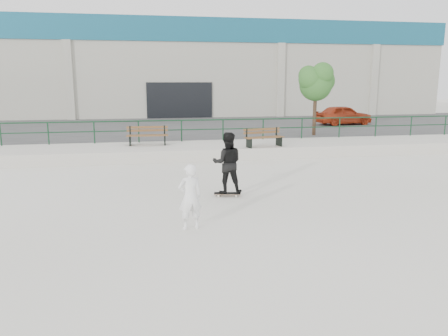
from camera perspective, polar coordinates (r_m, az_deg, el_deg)
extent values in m
plane|color=beige|center=(10.76, 4.89, -6.86)|extent=(120.00, 120.00, 0.00)
cube|color=beige|center=(19.79, -2.32, 2.35)|extent=(30.00, 3.00, 0.50)
cube|color=#3A3A3A|center=(28.15, -4.76, 5.03)|extent=(60.00, 14.00, 0.50)
cylinder|color=#163E24|center=(20.91, -2.85, 6.29)|extent=(28.00, 0.06, 0.06)
cylinder|color=#163E24|center=(20.96, -2.84, 5.06)|extent=(28.00, 0.05, 0.05)
cylinder|color=#163E24|center=(21.71, -27.16, 3.91)|extent=(0.06, 0.06, 1.00)
cylinder|color=#163E24|center=(21.22, -21.97, 4.19)|extent=(0.06, 0.06, 1.00)
cylinder|color=#163E24|center=(20.91, -16.59, 4.45)|extent=(0.06, 0.06, 1.00)
cylinder|color=#163E24|center=(20.78, -11.09, 4.67)|extent=(0.06, 0.06, 1.00)
cylinder|color=#163E24|center=(20.85, -5.57, 4.85)|extent=(0.06, 0.06, 1.00)
cylinder|color=#163E24|center=(21.11, -0.13, 4.99)|extent=(0.06, 0.06, 1.00)
cylinder|color=#163E24|center=(21.56, 5.13, 5.07)|extent=(0.06, 0.06, 1.00)
cylinder|color=#163E24|center=(22.17, 10.13, 5.12)|extent=(0.06, 0.06, 1.00)
cylinder|color=#163E24|center=(22.95, 14.84, 5.12)|extent=(0.06, 0.06, 1.00)
cylinder|color=#163E24|center=(23.86, 19.21, 5.10)|extent=(0.06, 0.06, 1.00)
cylinder|color=#163E24|center=(24.91, 23.24, 5.05)|extent=(0.06, 0.06, 1.00)
cylinder|color=#163E24|center=(26.06, 26.92, 4.98)|extent=(0.06, 0.06, 1.00)
cube|color=#B4B2A1|center=(41.94, -6.79, 12.21)|extent=(44.00, 16.00, 8.00)
cube|color=#175A74|center=(42.10, -6.89, 16.43)|extent=(44.20, 16.20, 1.80)
cube|color=black|center=(33.95, -5.81, 8.38)|extent=(5.00, 0.15, 3.20)
cube|color=#B4B2A1|center=(34.16, -19.57, 10.33)|extent=(0.60, 0.25, 6.20)
cube|color=#B4B2A1|center=(35.41, 7.40, 10.90)|extent=(0.60, 0.25, 6.20)
cube|color=#B4B2A1|center=(38.60, 18.99, 10.42)|extent=(0.60, 0.25, 6.20)
cube|color=brown|center=(19.66, -9.98, 4.16)|extent=(1.84, 0.18, 0.04)
cube|color=brown|center=(19.84, -9.97, 4.22)|extent=(1.84, 0.18, 0.04)
cube|color=brown|center=(20.03, -9.96, 4.29)|extent=(1.84, 0.18, 0.04)
cube|color=brown|center=(20.08, -9.98, 4.86)|extent=(1.84, 0.10, 0.10)
cube|color=brown|center=(20.07, -9.99, 5.27)|extent=(1.84, 0.10, 0.10)
cube|color=black|center=(19.91, -12.16, 3.51)|extent=(0.08, 0.51, 0.43)
cube|color=black|center=(20.12, -12.16, 4.79)|extent=(0.06, 0.05, 0.43)
cube|color=black|center=(19.87, -7.74, 3.65)|extent=(0.08, 0.51, 0.43)
cube|color=black|center=(20.08, -7.78, 4.93)|extent=(0.06, 0.05, 0.43)
cube|color=brown|center=(18.96, 5.53, 3.95)|extent=(1.75, 0.48, 0.04)
cube|color=brown|center=(19.11, 5.28, 4.02)|extent=(1.75, 0.48, 0.04)
cube|color=brown|center=(19.27, 5.04, 4.08)|extent=(1.75, 0.48, 0.04)
cube|color=brown|center=(19.31, 4.94, 4.66)|extent=(1.73, 0.40, 0.10)
cube|color=brown|center=(19.30, 4.95, 5.06)|extent=(1.73, 0.40, 0.10)
cube|color=black|center=(18.81, 3.29, 3.27)|extent=(0.16, 0.49, 0.41)
cube|color=black|center=(18.99, 2.97, 4.57)|extent=(0.07, 0.06, 0.41)
cube|color=black|center=(19.49, 7.19, 3.48)|extent=(0.16, 0.49, 0.41)
cube|color=black|center=(19.66, 6.85, 4.74)|extent=(0.07, 0.06, 0.41)
cylinder|color=#4C3A26|center=(23.59, 11.74, 6.96)|extent=(0.19, 0.19, 2.25)
sphere|color=#346D28|center=(23.53, 11.89, 10.61)|extent=(1.69, 1.69, 1.69)
sphere|color=#346D28|center=(23.97, 12.71, 11.03)|extent=(1.32, 1.32, 1.32)
sphere|color=#346D28|center=(23.22, 11.22, 11.32)|extent=(1.22, 1.22, 1.22)
sphere|color=#346D28|center=(23.26, 12.74, 11.95)|extent=(1.13, 1.13, 1.13)
sphere|color=#346D28|center=(23.78, 10.95, 11.78)|extent=(1.03, 1.03, 1.03)
imported|color=#A32F14|center=(29.68, 15.32, 6.70)|extent=(3.86, 1.92, 1.27)
cube|color=black|center=(12.91, 0.43, -3.30)|extent=(0.80, 0.34, 0.02)
cube|color=brown|center=(12.92, 0.43, -3.37)|extent=(0.80, 0.34, 0.01)
cube|color=gray|center=(12.92, -0.72, -3.47)|extent=(0.09, 0.17, 0.03)
cube|color=gray|center=(12.93, 1.59, -3.47)|extent=(0.09, 0.17, 0.03)
cylinder|color=white|center=(12.84, -0.73, -3.66)|extent=(0.06, 0.03, 0.06)
cylinder|color=white|center=(13.02, -0.72, -3.44)|extent=(0.06, 0.03, 0.06)
cylinder|color=white|center=(12.84, 1.60, -3.66)|extent=(0.06, 0.03, 0.06)
cylinder|color=white|center=(13.02, 1.58, -3.44)|extent=(0.06, 0.03, 0.06)
imported|color=black|center=(12.71, 0.44, 0.66)|extent=(0.97, 0.81, 1.80)
imported|color=white|center=(9.97, -4.46, -3.78)|extent=(0.61, 0.46, 1.52)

